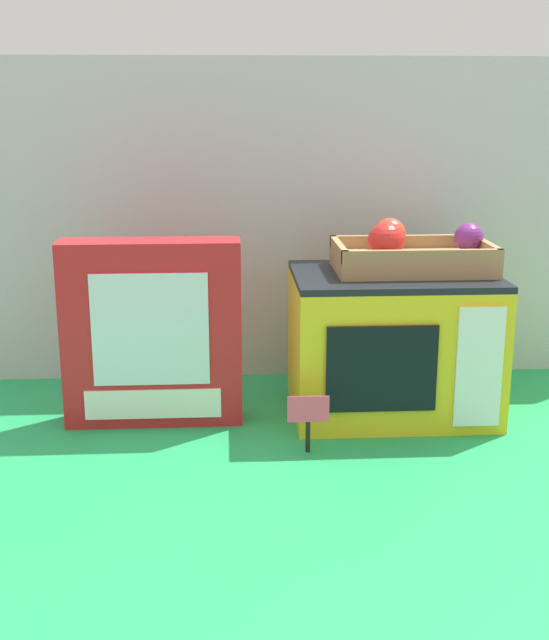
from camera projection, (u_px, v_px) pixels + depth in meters
name	position (u px, v px, depth m)	size (l,w,h in m)	color
ground_plane	(280.00, 421.00, 1.53)	(1.70, 1.70, 0.00)	#219E54
display_back_panel	(271.00, 222.00, 1.72)	(1.61, 0.03, 0.66)	#B7BABF
toy_microwave	(392.00, 343.00, 1.55)	(0.37, 0.27, 0.27)	yellow
food_groups_crate	(411.00, 254.00, 1.53)	(0.29, 0.18, 0.10)	#A37F51
cookie_set_box	(152.00, 333.00, 1.50)	(0.32, 0.08, 0.34)	red
price_sign	(308.00, 415.00, 1.38)	(0.07, 0.01, 0.10)	black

